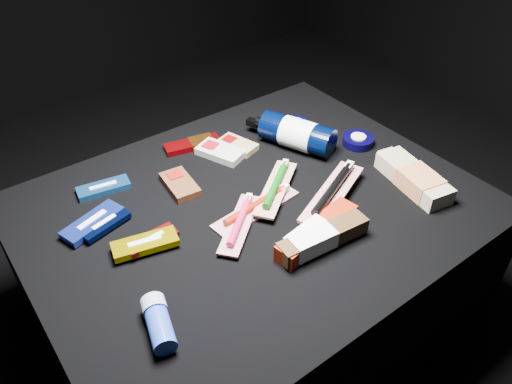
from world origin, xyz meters
TOP-DOWN VIEW (x-y plane):
  - ground at (0.00, 0.00)m, footprint 3.00×3.00m
  - cloth_table at (0.00, 0.00)m, footprint 0.98×0.78m
  - luna_bar_0 at (-0.25, 0.25)m, footprint 0.13×0.06m
  - luna_bar_1 at (-0.32, 0.14)m, footprint 0.15×0.09m
  - luna_bar_2 at (-0.30, 0.12)m, footprint 0.12×0.07m
  - luna_bar_3 at (-0.26, 0.02)m, footprint 0.14×0.08m
  - luna_bar_4 at (-0.24, 0.02)m, footprint 0.11×0.04m
  - clif_bar_0 at (-0.10, 0.16)m, footprint 0.07×0.12m
  - clif_bar_1 at (0.05, 0.21)m, footprint 0.10×0.13m
  - clif_bar_2 at (0.10, 0.21)m, footprint 0.08×0.11m
  - power_bar at (0.02, 0.28)m, footprint 0.15×0.08m
  - lotion_bottle at (0.23, 0.12)m, footprint 0.14×0.25m
  - cream_tin_upper at (0.29, 0.19)m, footprint 0.07×0.07m
  - cream_tin_lower at (0.36, 0.03)m, footprint 0.08×0.08m
  - bodywash_bottle at (0.34, -0.17)m, footprint 0.11×0.22m
  - deodorant_stick at (-0.33, -0.17)m, footprint 0.07×0.11m
  - toothbrush_pack_0 at (-0.01, -0.02)m, footprint 0.23×0.07m
  - toothbrush_pack_1 at (-0.07, -0.04)m, footprint 0.18×0.16m
  - toothbrush_pack_2 at (0.06, -0.00)m, footprint 0.20×0.16m
  - toothbrush_pack_3 at (0.15, -0.10)m, footprint 0.25×0.15m
  - toothpaste_carton_red at (0.03, -0.17)m, footprint 0.22×0.08m
  - toothpaste_carton_green at (0.02, -0.19)m, footprint 0.21×0.06m

SIDE VIEW (x-z plane):
  - ground at x=0.00m, z-range 0.00..0.00m
  - cloth_table at x=0.00m, z-range 0.00..0.40m
  - luna_bar_0 at x=-0.25m, z-range 0.40..0.41m
  - clif_bar_2 at x=0.10m, z-range 0.40..0.42m
  - power_bar at x=0.02m, z-range 0.40..0.42m
  - clif_bar_0 at x=-0.10m, z-range 0.40..0.42m
  - toothbrush_pack_0 at x=-0.01m, z-range 0.40..0.42m
  - clif_bar_1 at x=0.05m, z-range 0.40..0.42m
  - cream_tin_upper at x=0.29m, z-range 0.40..0.42m
  - luna_bar_1 at x=-0.32m, z-range 0.40..0.42m
  - cream_tin_lower at x=0.36m, z-range 0.40..0.42m
  - luna_bar_2 at x=-0.30m, z-range 0.40..0.42m
  - toothbrush_pack_1 at x=-0.07m, z-range 0.40..0.43m
  - luna_bar_3 at x=-0.26m, z-range 0.41..0.42m
  - luna_bar_4 at x=-0.24m, z-range 0.41..0.42m
  - toothpaste_carton_red at x=0.03m, z-range 0.40..0.44m
  - deodorant_stick at x=-0.33m, z-range 0.40..0.44m
  - bodywash_bottle at x=0.34m, z-range 0.40..0.44m
  - toothbrush_pack_2 at x=0.06m, z-range 0.41..0.43m
  - toothpaste_carton_green at x=0.02m, z-range 0.40..0.44m
  - toothbrush_pack_3 at x=0.15m, z-range 0.42..0.44m
  - lotion_bottle at x=0.23m, z-range 0.40..0.48m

